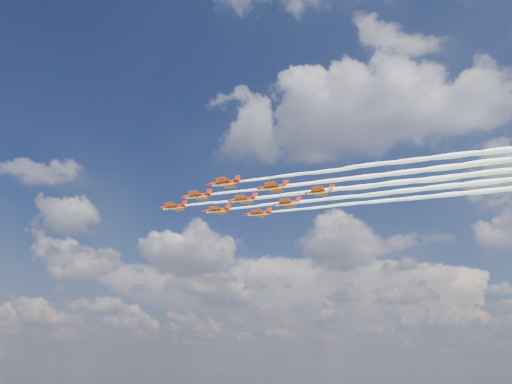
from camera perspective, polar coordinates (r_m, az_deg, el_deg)
jet_lead at (r=133.09m, az=7.74°, el=0.14°), size 94.58×11.29×2.32m
jet_row2_port at (r=125.25m, az=11.95°, el=1.67°), size 94.58×11.29×2.32m
jet_row2_starb at (r=138.24m, az=12.66°, el=-0.31°), size 94.58×11.29×2.32m
jet_row3_port at (r=118.29m, az=16.70°, el=3.39°), size 94.58×11.29×2.32m
jet_row3_centre at (r=131.22m, az=16.97°, el=1.13°), size 94.58×11.29×2.32m
jet_row3_starb at (r=144.33m, az=17.20°, el=-0.72°), size 94.58×11.29×2.32m
jet_row4_port at (r=125.13m, az=21.74°, el=2.71°), size 94.58×11.29×2.32m
jet_row4_starb at (r=138.12m, az=21.52°, el=0.63°), size 94.58×11.29×2.32m
jet_tail at (r=132.85m, az=26.23°, el=2.10°), size 94.58×11.29×2.32m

